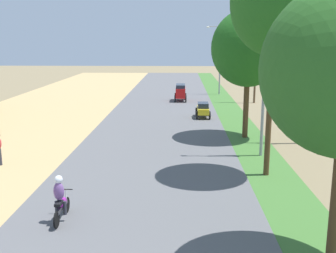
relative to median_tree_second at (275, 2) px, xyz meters
name	(u,v)px	position (x,y,z in m)	size (l,w,h in m)	color
median_tree_second	(275,2)	(0.00, 0.00, 0.00)	(3.81, 3.81, 10.00)	#4C351E
median_tree_third	(248,48)	(0.14, 7.33, -2.09)	(4.54, 4.54, 7.97)	#4C351E
streetlamp_near	(264,78)	(0.36, 3.18, -3.49)	(3.16, 0.20, 7.18)	gray
streetlamp_mid	(220,55)	(0.36, 27.80, -3.28)	(3.16, 0.20, 7.59)	gray
utility_pole_near	(256,58)	(3.26, 21.90, -3.32)	(1.80, 0.20, 8.42)	brown
utility_pole_far	(315,71)	(3.88, 6.15, -3.39)	(1.80, 0.20, 8.29)	brown
car_sedan_yellow	(203,109)	(-2.21, 13.76, -6.98)	(1.10, 2.26, 1.19)	gold
car_van_red	(180,92)	(-4.00, 22.42, -6.70)	(1.19, 2.41, 1.67)	red
motorbike_ahead_second	(61,199)	(-8.04, -5.14, -6.87)	(0.54, 1.80, 1.66)	black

